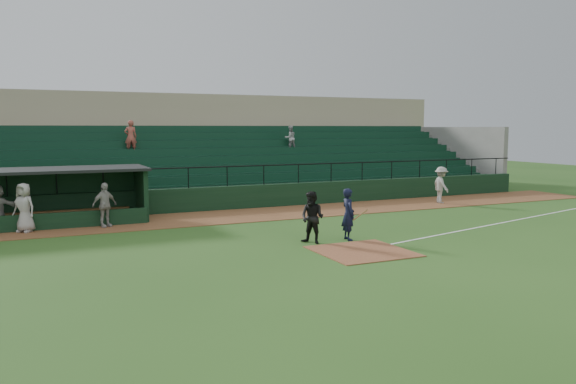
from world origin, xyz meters
name	(u,v)px	position (x,y,z in m)	size (l,w,h in m)	color
ground	(347,246)	(0.00, 0.00, 0.00)	(90.00, 90.00, 0.00)	#29501A
warning_track	(262,214)	(0.00, 8.00, 0.01)	(40.00, 4.00, 0.03)	brown
home_plate_dirt	(362,251)	(0.00, -1.00, 0.01)	(3.00, 3.00, 0.03)	brown
foul_line	(493,224)	(8.00, 1.20, 0.01)	(18.00, 0.09, 0.01)	white
stadium_structure	(210,158)	(0.00, 16.46, 2.30)	(38.00, 13.08, 6.40)	black
dugout	(39,193)	(-9.75, 9.56, 1.33)	(8.90, 3.20, 2.42)	black
batter_at_plate	(348,214)	(0.59, 0.94, 0.97)	(1.06, 0.75, 1.93)	black
umpire	(312,218)	(-0.91, 0.92, 0.94)	(0.92, 0.71, 1.88)	black
runner	(441,185)	(10.44, 7.57, 1.03)	(1.29, 0.74, 2.00)	#A19D97
dugout_player_a	(105,205)	(-7.30, 7.43, 0.96)	(1.09, 0.45, 1.86)	#A8A29D
dugout_player_b	(24,208)	(-10.33, 7.55, 1.01)	(0.96, 0.62, 1.95)	#ACA6A1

